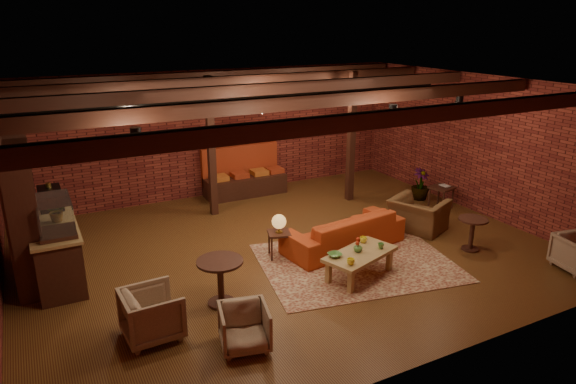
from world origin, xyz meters
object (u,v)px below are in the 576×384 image
round_table_left (220,275)px  round_table_right (472,229)px  side_table_book (442,188)px  side_table_lamp (279,225)px  armchair_a (152,312)px  coffee_table (359,255)px  plant_tall (423,153)px  armchair_b (244,326)px  sofa (344,231)px  armchair_right (419,210)px

round_table_left → round_table_right: 5.12m
round_table_left → side_table_book: round_table_left is taller
side_table_lamp → armchair_a: size_ratio=1.08×
coffee_table → plant_tall: size_ratio=0.63×
side_table_lamp → armchair_a: side_table_lamp is taller
round_table_left → armchair_b: bearing=-95.3°
coffee_table → armchair_b: coffee_table is taller
sofa → round_table_right: 2.52m
sofa → side_table_book: sofa is taller
armchair_a → armchair_right: size_ratio=0.74×
sofa → side_table_lamp: 1.38m
armchair_right → plant_tall: bearing=-65.4°
coffee_table → round_table_right: size_ratio=2.28×
armchair_b → round_table_right: size_ratio=1.03×
side_table_book → plant_tall: plant_tall is taller
coffee_table → armchair_a: bearing=-177.7°
side_table_book → round_table_right: size_ratio=0.89×
sofa → side_table_book: size_ratio=4.22×
side_table_book → round_table_right: round_table_right is taller
armchair_b → side_table_book: (6.39, 2.98, 0.17)m
armchair_b → plant_tall: plant_tall is taller
coffee_table → armchair_a: 3.67m
armchair_a → plant_tall: 8.03m
coffee_table → plant_tall: (3.79, 2.74, 0.79)m
side_table_lamp → sofa: bearing=-9.1°
armchair_b → armchair_right: (4.97, 2.17, 0.14)m
armchair_right → sofa: bearing=67.7°
side_table_lamp → plant_tall: (4.68, 1.37, 0.54)m
side_table_book → plant_tall: size_ratio=0.25×
armchair_right → side_table_book: 1.64m
round_table_left → plant_tall: plant_tall is taller
round_table_left → side_table_book: (6.27, 1.75, -0.01)m
side_table_book → armchair_right: bearing=-150.2°
side_table_lamp → plant_tall: plant_tall is taller
armchair_right → round_table_right: 1.30m
side_table_book → plant_tall: 1.02m
armchair_right → plant_tall: (1.42, 1.56, 0.73)m
side_table_lamp → round_table_right: size_ratio=1.31×
sofa → side_table_lamp: size_ratio=2.87×
coffee_table → armchair_right: (2.37, 1.19, 0.06)m
side_table_lamp → side_table_book: (4.68, 0.63, -0.15)m
armchair_b → sofa: bearing=48.6°
armchair_a → armchair_b: size_ratio=1.18×
coffee_table → armchair_right: size_ratio=1.39×
sofa → coffee_table: 1.24m
sofa → round_table_left: (-2.92, -0.91, 0.16)m
armchair_right → side_table_book: (1.42, 0.81, 0.03)m
armchair_a → side_table_lamp: bearing=-63.9°
sofa → armchair_right: (1.93, 0.03, 0.11)m
armchair_b → coffee_table: bearing=34.1°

